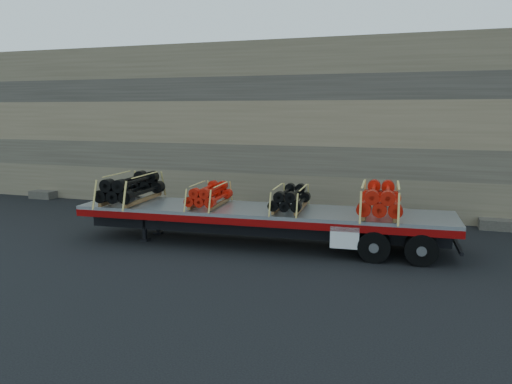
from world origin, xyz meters
TOP-DOWN VIEW (x-y plane):
  - ground at (0.00, 0.00)m, footprint 120.00×120.00m
  - rock_wall at (0.00, 6.50)m, footprint 44.00×3.00m
  - trailer at (-0.36, 0.04)m, footprint 11.84×3.06m
  - bundle_front at (-4.83, -0.27)m, footprint 1.43×2.60m
  - bundle_midfront at (-2.07, -0.08)m, footprint 1.10×1.99m
  - bundle_midrear at (0.57, 0.11)m, footprint 1.11×2.01m
  - bundle_rear at (3.25, 0.29)m, footprint 1.39×2.52m

SIDE VIEW (x-z plane):
  - ground at x=0.00m, z-range 0.00..0.00m
  - trailer at x=-0.36m, z-range 0.00..1.17m
  - bundle_midfront at x=-2.07m, z-range 1.17..1.85m
  - bundle_midrear at x=0.57m, z-range 1.17..1.86m
  - bundle_rear at x=3.25m, z-range 1.17..2.04m
  - bundle_front at x=-4.83m, z-range 1.17..2.07m
  - rock_wall at x=0.00m, z-range 0.00..7.00m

